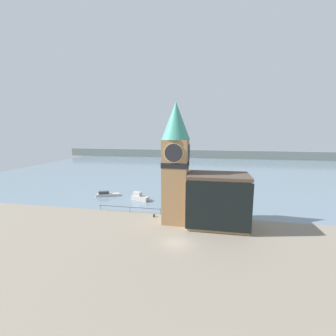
{
  "coord_description": "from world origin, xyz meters",
  "views": [
    {
      "loc": [
        4.45,
        -31.0,
        16.35
      ],
      "look_at": [
        -2.48,
        5.86,
        10.28
      ],
      "focal_mm": 24.0,
      "sensor_mm": 36.0,
      "label": 1
    }
  ],
  "objects_px": {
    "boat_near": "(140,197)",
    "mooring_bollard_near": "(154,215)",
    "pier_building": "(218,200)",
    "boat_far": "(107,194)",
    "clock_tower": "(176,160)"
  },
  "relations": [
    {
      "from": "clock_tower",
      "to": "boat_near",
      "type": "distance_m",
      "value": 18.66
    },
    {
      "from": "clock_tower",
      "to": "boat_far",
      "type": "bearing_deg",
      "value": 146.49
    },
    {
      "from": "pier_building",
      "to": "boat_near",
      "type": "xyz_separation_m",
      "value": [
        -17.9,
        11.71,
        -3.89
      ]
    },
    {
      "from": "boat_far",
      "to": "mooring_bollard_near",
      "type": "bearing_deg",
      "value": -58.16
    },
    {
      "from": "mooring_bollard_near",
      "to": "pier_building",
      "type": "bearing_deg",
      "value": -9.06
    },
    {
      "from": "boat_far",
      "to": "pier_building",
      "type": "bearing_deg",
      "value": -47.44
    },
    {
      "from": "clock_tower",
      "to": "pier_building",
      "type": "height_order",
      "value": "clock_tower"
    },
    {
      "from": "boat_near",
      "to": "mooring_bollard_near",
      "type": "bearing_deg",
      "value": -40.16
    },
    {
      "from": "boat_far",
      "to": "mooring_bollard_near",
      "type": "distance_m",
      "value": 19.38
    },
    {
      "from": "pier_building",
      "to": "boat_far",
      "type": "xyz_separation_m",
      "value": [
        -27.28,
        13.62,
        -4.16
      ]
    },
    {
      "from": "clock_tower",
      "to": "boat_far",
      "type": "xyz_separation_m",
      "value": [
        -19.84,
        13.13,
        -10.88
      ]
    },
    {
      "from": "pier_building",
      "to": "boat_near",
      "type": "distance_m",
      "value": 21.74
    },
    {
      "from": "boat_near",
      "to": "boat_far",
      "type": "height_order",
      "value": "boat_near"
    },
    {
      "from": "pier_building",
      "to": "boat_far",
      "type": "bearing_deg",
      "value": 153.47
    },
    {
      "from": "boat_near",
      "to": "mooring_bollard_near",
      "type": "distance_m",
      "value": 11.54
    }
  ]
}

